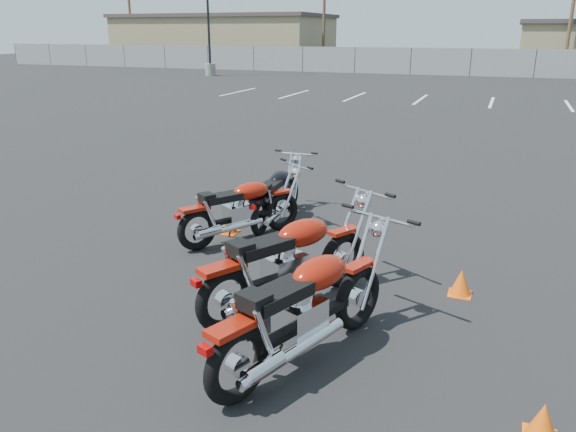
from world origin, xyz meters
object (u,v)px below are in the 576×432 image
(motorcycle_second_black, at_px, (277,195))
(motorcycle_rear_red, at_px, (305,309))
(motorcycle_front_red, at_px, (241,209))
(motorcycle_third_red, at_px, (289,262))

(motorcycle_second_black, height_order, motorcycle_rear_red, motorcycle_rear_red)
(motorcycle_rear_red, bearing_deg, motorcycle_front_red, 125.88)
(motorcycle_front_red, distance_m, motorcycle_second_black, 0.96)
(motorcycle_third_red, bearing_deg, motorcycle_front_red, 129.31)
(motorcycle_front_red, distance_m, motorcycle_rear_red, 3.29)
(motorcycle_second_black, xyz_separation_m, motorcycle_third_red, (1.23, -2.66, 0.10))
(motorcycle_third_red, distance_m, motorcycle_rear_red, 1.08)
(motorcycle_second_black, bearing_deg, motorcycle_third_red, -65.13)
(motorcycle_front_red, xyz_separation_m, motorcycle_second_black, (0.17, 0.94, -0.02))
(motorcycle_second_black, distance_m, motorcycle_third_red, 2.93)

